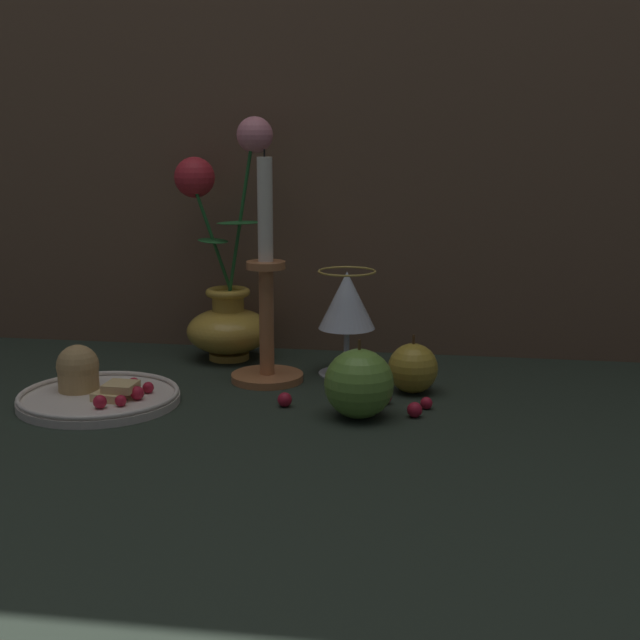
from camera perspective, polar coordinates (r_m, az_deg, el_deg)
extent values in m
plane|color=#232D23|center=(1.17, -4.90, -4.72)|extent=(2.40, 2.40, 0.00)
cylinder|color=gold|center=(1.35, -5.83, -2.29)|extent=(0.06, 0.06, 0.01)
ellipsoid|color=gold|center=(1.34, -5.87, -0.69)|extent=(0.12, 0.12, 0.07)
cylinder|color=gold|center=(1.33, -5.90, 1.04)|extent=(0.05, 0.05, 0.04)
torus|color=gold|center=(1.33, -5.92, 1.78)|extent=(0.07, 0.07, 0.01)
cylinder|color=#23662D|center=(1.33, -6.98, 5.42)|extent=(0.06, 0.02, 0.17)
ellipsoid|color=#23662D|center=(1.33, -6.87, 5.06)|extent=(0.07, 0.08, 0.00)
sphere|color=red|center=(1.34, -8.03, 9.03)|extent=(0.06, 0.06, 0.06)
cylinder|color=#23662D|center=(1.31, -5.07, 6.72)|extent=(0.05, 0.02, 0.23)
ellipsoid|color=#23662D|center=(1.31, -5.16, 6.22)|extent=(0.08, 0.07, 0.00)
sphere|color=pink|center=(1.31, -4.20, 11.74)|extent=(0.05, 0.05, 0.05)
cylinder|color=silver|center=(1.16, -13.95, -4.98)|extent=(0.20, 0.20, 0.01)
torus|color=silver|center=(1.16, -13.97, -4.60)|extent=(0.20, 0.20, 0.01)
cylinder|color=tan|center=(1.19, -15.20, -3.60)|extent=(0.05, 0.05, 0.03)
sphere|color=tan|center=(1.18, -15.25, -2.84)|extent=(0.05, 0.05, 0.05)
cube|color=#DBBC7A|center=(1.14, -13.23, -4.71)|extent=(0.04, 0.04, 0.01)
cube|color=#DBBC7A|center=(1.14, -12.63, -4.19)|extent=(0.04, 0.04, 0.01)
sphere|color=#AD192D|center=(1.11, -13.91, -5.11)|extent=(0.02, 0.02, 0.02)
sphere|color=#AD192D|center=(1.11, -12.64, -5.06)|extent=(0.01, 0.01, 0.01)
sphere|color=#AD192D|center=(1.13, -11.62, -4.60)|extent=(0.02, 0.02, 0.02)
sphere|color=#AD192D|center=(1.16, -10.94, -4.27)|extent=(0.01, 0.01, 0.01)
sphere|color=#AD192D|center=(1.18, -11.84, -3.98)|extent=(0.01, 0.01, 0.01)
cylinder|color=silver|center=(1.26, 1.70, -3.38)|extent=(0.08, 0.08, 0.00)
cylinder|color=silver|center=(1.25, 1.71, -1.91)|extent=(0.01, 0.01, 0.06)
cone|color=silver|center=(1.24, 1.73, 1.30)|extent=(0.08, 0.08, 0.08)
cone|color=maroon|center=(1.24, 1.72, 0.75)|extent=(0.07, 0.07, 0.06)
torus|color=gold|center=(1.23, 1.74, 3.13)|extent=(0.08, 0.08, 0.00)
cylinder|color=#B77042|center=(1.23, -3.39, -3.67)|extent=(0.10, 0.10, 0.01)
cylinder|color=#B77042|center=(1.21, -3.44, -0.12)|extent=(0.02, 0.02, 0.15)
cylinder|color=#B77042|center=(1.20, -3.49, 3.53)|extent=(0.05, 0.05, 0.01)
cylinder|color=silver|center=(1.19, -3.53, 7.06)|extent=(0.02, 0.02, 0.14)
cylinder|color=black|center=(1.18, -3.58, 10.62)|extent=(0.00, 0.00, 0.01)
sphere|color=#B2932D|center=(1.17, 5.97, -3.09)|extent=(0.07, 0.07, 0.07)
cylinder|color=#4C3319|center=(1.16, 6.01, -1.24)|extent=(0.00, 0.00, 0.01)
sphere|color=#669938|center=(1.06, 2.51, -4.10)|extent=(0.08, 0.08, 0.08)
cylinder|color=#4C3319|center=(1.05, 2.54, -1.59)|extent=(0.00, 0.00, 0.01)
sphere|color=#AD192D|center=(1.11, 6.82, -5.30)|extent=(0.02, 0.02, 0.02)
sphere|color=#AD192D|center=(1.11, -2.27, -5.11)|extent=(0.02, 0.02, 0.02)
sphere|color=#AD192D|center=(1.08, 6.08, -5.73)|extent=(0.02, 0.02, 0.02)
sphere|color=#AD192D|center=(1.13, 4.16, -4.93)|extent=(0.02, 0.02, 0.02)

